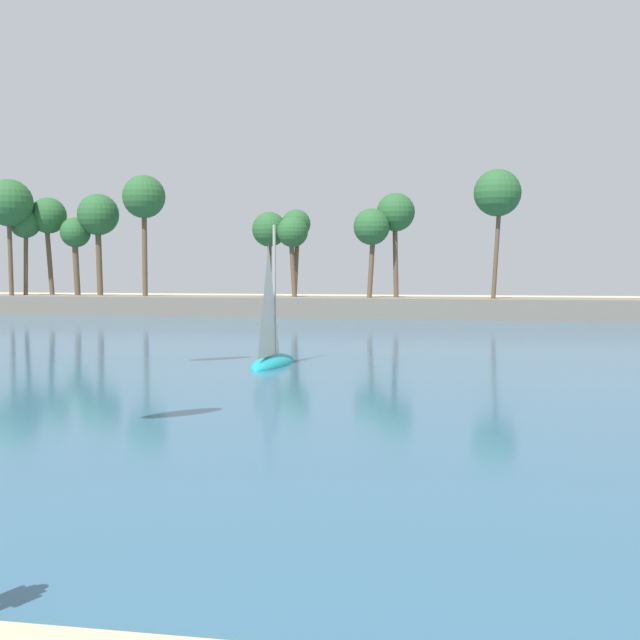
# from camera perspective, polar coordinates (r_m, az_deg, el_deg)

# --- Properties ---
(sea) EXTENTS (220.00, 101.44, 0.06)m
(sea) POSITION_cam_1_polar(r_m,az_deg,el_deg) (60.05, 6.31, -0.49)
(sea) COLOR #33607F
(sea) RESTS_ON ground
(palm_headland) EXTENTS (94.40, 6.61, 12.79)m
(palm_headland) POSITION_cam_1_polar(r_m,az_deg,el_deg) (71.09, 2.49, 3.28)
(palm_headland) COLOR slate
(palm_headland) RESTS_ON ground
(sailboat_mid_bay) EXTENTS (1.81, 4.76, 6.74)m
(sailboat_mid_bay) POSITION_cam_1_polar(r_m,az_deg,el_deg) (36.26, -3.39, -2.24)
(sailboat_mid_bay) COLOR teal
(sailboat_mid_bay) RESTS_ON sea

